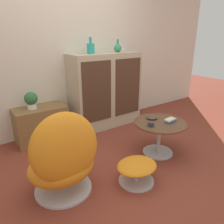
{
  "coord_description": "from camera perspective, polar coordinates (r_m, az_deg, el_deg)",
  "views": [
    {
      "loc": [
        -1.44,
        -1.72,
        1.51
      ],
      "look_at": [
        0.09,
        0.45,
        0.55
      ],
      "focal_mm": 35.0,
      "sensor_mm": 36.0,
      "label": 1
    }
  ],
  "objects": [
    {
      "name": "ground_plane",
      "position": [
        2.71,
        4.02,
        -14.14
      ],
      "size": [
        12.0,
        12.0,
        0.0
      ],
      "primitive_type": "plane",
      "color": "brown"
    },
    {
      "name": "wall_back",
      "position": [
        3.56,
        -11.7,
        16.05
      ],
      "size": [
        6.4,
        0.06,
        2.6
      ],
      "color": "beige",
      "rests_on": "ground_plane"
    },
    {
      "name": "sideboard",
      "position": [
        3.68,
        -1.77,
        5.7
      ],
      "size": [
        1.19,
        0.47,
        1.22
      ],
      "color": "tan",
      "rests_on": "ground_plane"
    },
    {
      "name": "tv_console",
      "position": [
        3.38,
        -17.97,
        -2.99
      ],
      "size": [
        0.73,
        0.41,
        0.51
      ],
      "color": "brown",
      "rests_on": "ground_plane"
    },
    {
      "name": "egg_chair",
      "position": [
        2.17,
        -12.55,
        -11.68
      ],
      "size": [
        0.69,
        0.63,
        0.89
      ],
      "color": "#B7B7BC",
      "rests_on": "ground_plane"
    },
    {
      "name": "ottoman",
      "position": [
        2.4,
        6.49,
        -14.38
      ],
      "size": [
        0.45,
        0.38,
        0.24
      ],
      "color": "#B7B7BC",
      "rests_on": "ground_plane"
    },
    {
      "name": "coffee_table",
      "position": [
        2.91,
        12.24,
        -5.05
      ],
      "size": [
        0.67,
        0.67,
        0.44
      ],
      "color": "#B7B7BC",
      "rests_on": "ground_plane"
    },
    {
      "name": "vase_leftmost",
      "position": [
        3.45,
        -5.6,
        16.3
      ],
      "size": [
        0.12,
        0.12,
        0.24
      ],
      "color": "teal",
      "rests_on": "sideboard"
    },
    {
      "name": "vase_inner_left",
      "position": [
        3.73,
        1.49,
        16.43
      ],
      "size": [
        0.12,
        0.12,
        0.2
      ],
      "color": "#2D8E6B",
      "rests_on": "sideboard"
    },
    {
      "name": "potted_plant",
      "position": [
        3.23,
        -20.39,
        2.99
      ],
      "size": [
        0.18,
        0.18,
        0.24
      ],
      "color": "silver",
      "rests_on": "tv_console"
    },
    {
      "name": "teacup",
      "position": [
        2.71,
        10.09,
        -3.23
      ],
      "size": [
        0.11,
        0.11,
        0.05
      ],
      "color": "#2D2D33",
      "rests_on": "coffee_table"
    },
    {
      "name": "book_stack",
      "position": [
        2.89,
        14.98,
        -2.1
      ],
      "size": [
        0.17,
        0.1,
        0.04
      ],
      "color": "#1E478C",
      "rests_on": "coffee_table"
    },
    {
      "name": "bowl",
      "position": [
        2.94,
        10.35,
        -1.38
      ],
      "size": [
        0.15,
        0.15,
        0.04
      ],
      "color": "#4C3828",
      "rests_on": "coffee_table"
    }
  ]
}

